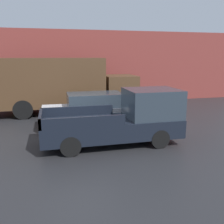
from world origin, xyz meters
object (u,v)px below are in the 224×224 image
object	(u,v)px
delivery_truck	(59,84)
newspaper_box	(14,99)
pickup_truck	(124,119)
car	(93,110)

from	to	relation	value
delivery_truck	newspaper_box	bearing A→B (deg)	138.47
pickup_truck	newspaper_box	bearing A→B (deg)	121.08
delivery_truck	newspaper_box	size ratio (longest dim) A/B	8.27
newspaper_box	pickup_truck	bearing A→B (deg)	-58.92
delivery_truck	newspaper_box	distance (m)	4.17
delivery_truck	car	bearing A→B (deg)	-67.25
car	newspaper_box	distance (m)	7.64
car	delivery_truck	bearing A→B (deg)	112.75
car	delivery_truck	world-z (taller)	delivery_truck
newspaper_box	delivery_truck	bearing A→B (deg)	-41.53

